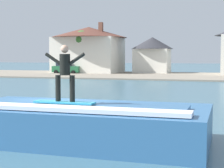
% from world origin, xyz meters
% --- Properties ---
extents(ground_plane, '(260.00, 260.00, 0.00)m').
position_xyz_m(ground_plane, '(0.00, 0.00, 0.00)').
color(ground_plane, '#3C6274').
extents(wave_crest, '(7.85, 3.72, 1.26)m').
position_xyz_m(wave_crest, '(1.08, -0.92, 0.59)').
color(wave_crest, '#336698').
rests_on(wave_crest, ground_plane).
extents(surfboard, '(1.94, 0.44, 0.06)m').
position_xyz_m(surfboard, '(0.71, -1.45, 1.29)').
color(surfboard, '#33A5CC').
rests_on(surfboard, wave_crest).
extents(surfer, '(1.30, 0.32, 1.71)m').
position_xyz_m(surfer, '(0.74, -1.44, 2.28)').
color(surfer, black).
rests_on(surfer, surfboard).
extents(shoreline_bank, '(120.00, 18.53, 0.17)m').
position_xyz_m(shoreline_bank, '(0.00, 38.05, 0.09)').
color(shoreline_bank, gray).
rests_on(shoreline_bank, ground_plane).
extents(car_near_shore, '(4.23, 2.19, 1.86)m').
position_xyz_m(car_near_shore, '(-17.46, 39.30, 0.95)').
color(car_near_shore, '#23663D').
rests_on(car_near_shore, ground_plane).
extents(house_with_chimney, '(11.98, 11.98, 7.80)m').
position_xyz_m(house_with_chimney, '(-15.33, 42.96, 4.08)').
color(house_with_chimney, silver).
rests_on(house_with_chimney, ground_plane).
extents(house_small_cottage, '(6.42, 6.42, 5.60)m').
position_xyz_m(house_small_cottage, '(-5.60, 44.70, 3.16)').
color(house_small_cottage, silver).
rests_on(house_small_cottage, ground_plane).
extents(tree_tall_bare, '(2.78, 2.78, 6.52)m').
position_xyz_m(tree_tall_bare, '(-15.38, 40.29, 5.07)').
color(tree_tall_bare, brown).
rests_on(tree_tall_bare, ground_plane).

